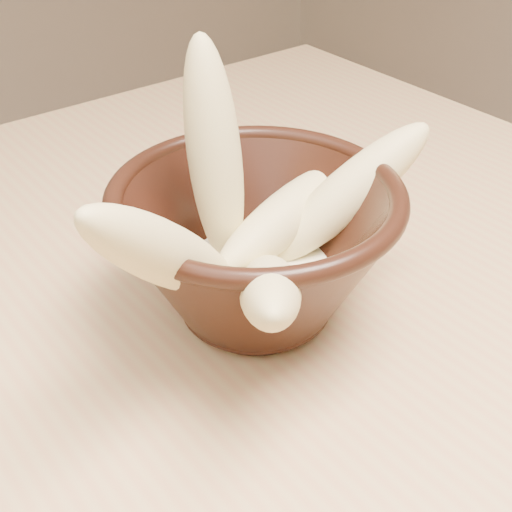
% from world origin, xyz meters
% --- Properties ---
extents(table, '(1.20, 0.80, 0.75)m').
position_xyz_m(table, '(0.00, 0.00, 0.67)').
color(table, tan).
rests_on(table, ground).
extents(bowl, '(0.19, 0.19, 0.10)m').
position_xyz_m(bowl, '(0.18, -0.02, 0.81)').
color(bowl, black).
rests_on(bowl, table).
extents(milk_puddle, '(0.11, 0.11, 0.01)m').
position_xyz_m(milk_puddle, '(0.18, -0.02, 0.78)').
color(milk_puddle, '#F7F1C7').
rests_on(milk_puddle, bowl).
extents(banana_upright, '(0.05, 0.07, 0.16)m').
position_xyz_m(banana_upright, '(0.18, 0.01, 0.86)').
color(banana_upright, '#D6C17E').
rests_on(banana_upright, bowl).
extents(banana_left, '(0.15, 0.09, 0.14)m').
position_xyz_m(banana_left, '(0.11, -0.04, 0.85)').
color(banana_left, '#D6C17E').
rests_on(banana_left, bowl).
extents(banana_right, '(0.14, 0.07, 0.11)m').
position_xyz_m(banana_right, '(0.25, -0.03, 0.83)').
color(banana_right, '#D6C17E').
rests_on(banana_right, bowl).
extents(banana_across, '(0.15, 0.07, 0.05)m').
position_xyz_m(banana_across, '(0.22, -0.01, 0.81)').
color(banana_across, '#D6C17E').
rests_on(banana_across, bowl).
extents(banana_front, '(0.12, 0.14, 0.10)m').
position_xyz_m(banana_front, '(0.15, -0.08, 0.82)').
color(banana_front, '#D6C17E').
rests_on(banana_front, bowl).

